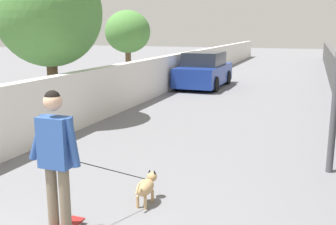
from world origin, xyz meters
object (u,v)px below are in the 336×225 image
Objects in this scene: tree_left_near at (128,32)px; dog at (146,186)px; person_skateboarder at (56,151)px; car_near at (204,71)px; tree_left_mid at (49,13)px.

dog is (-9.50, -4.86, -2.13)m from tree_left_near.
tree_left_near is at bearing 21.59° from person_skateboarder.
tree_left_near is at bearing 27.09° from dog.
tree_left_near reaches higher than person_skateboarder.
person_skateboarder is at bearing -172.60° from car_near.
tree_left_mid is at bearing 36.48° from person_skateboarder.
person_skateboarder is at bearing -158.41° from tree_left_near.
tree_left_mid is at bearing 164.70° from car_near.
car_near is (11.90, 2.32, 0.44)m from dog.
dog is at bearing -168.98° from car_near.
dog is (1.23, -0.61, -0.84)m from person_skateboarder.
car_near is at bearing -15.30° from tree_left_mid.
dog is 12.13m from car_near.
tree_left_near is 1.86× the size of person_skateboarder.
dog is at bearing -131.76° from tree_left_mid.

